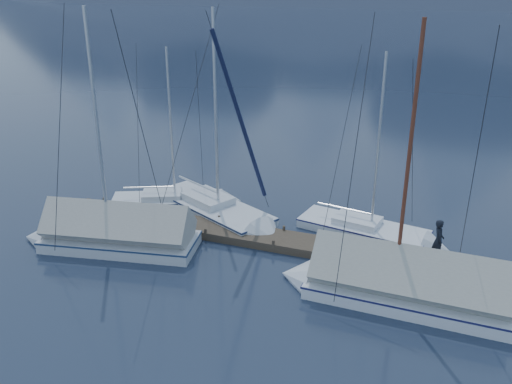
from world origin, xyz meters
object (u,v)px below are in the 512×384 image
sailboat_open_left (184,201)px  sailboat_open_mid (226,216)px  sailboat_covered_near (390,285)px  person (438,240)px  sailboat_open_right (381,234)px  sailboat_covered_far (106,235)px

sailboat_open_left → sailboat_open_mid: size_ratio=0.81×
sailboat_covered_near → person: size_ratio=6.29×
sailboat_open_mid → sailboat_open_right: (6.90, 0.62, -0.03)m
sailboat_covered_far → person: (12.74, 2.89, 0.65)m
sailboat_open_right → person: sailboat_open_right is taller
sailboat_open_mid → sailboat_covered_far: sailboat_covered_far is taller
sailboat_open_mid → person: 9.35m
sailboat_covered_near → person: sailboat_covered_near is taller
sailboat_open_mid → person: sailboat_open_mid is taller
sailboat_open_right → sailboat_open_mid: bearing=-174.9°
sailboat_open_left → sailboat_open_mid: sailboat_open_mid is taller
sailboat_open_mid → sailboat_covered_near: sailboat_covered_near is taller
sailboat_open_mid → sailboat_covered_near: (7.84, -3.98, 0.34)m
sailboat_open_right → sailboat_covered_near: 4.71m
sailboat_open_mid → sailboat_covered_near: 8.80m
sailboat_covered_near → sailboat_covered_far: (-11.37, -0.16, -0.01)m
sailboat_open_right → sailboat_open_left: bearing=178.1°
sailboat_covered_near → sailboat_open_mid: bearing=153.1°
sailboat_open_right → sailboat_covered_near: sailboat_covered_near is taller
sailboat_open_right → sailboat_covered_far: (-10.43, -4.76, 0.36)m
sailboat_open_mid → sailboat_covered_far: size_ratio=0.98×
sailboat_covered_far → sailboat_covered_near: bearing=0.8°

